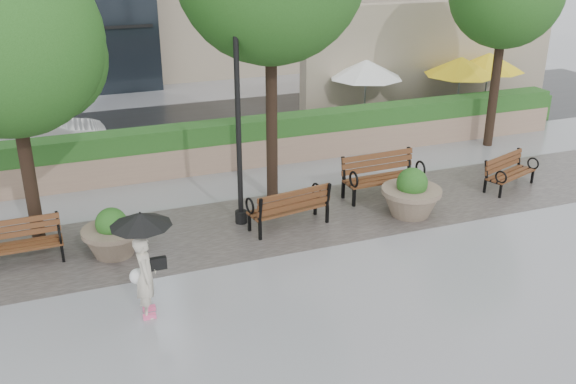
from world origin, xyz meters
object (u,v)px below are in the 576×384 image
object	(u,v)px
bench_2	(289,215)
pedestrian	(144,254)
planter_right	(411,197)
car_right	(37,136)
bench_4	(509,179)
bench_3	(382,185)
lamppost	(239,140)
bench_1	(20,252)
planter_left	(113,237)

from	to	relation	value
bench_2	pedestrian	distance (m)	4.45
planter_right	car_right	size ratio (longest dim) A/B	0.35
bench_4	car_right	xyz separation A→B (m)	(-11.52, 7.02, 0.41)
bench_3	lamppost	world-z (taller)	lamppost
bench_1	pedestrian	world-z (taller)	pedestrian
bench_3	car_right	world-z (taller)	car_right
bench_2	planter_left	distance (m)	3.92
planter_left	lamppost	xyz separation A→B (m)	(2.96, 0.55, 1.61)
pedestrian	planter_right	bearing A→B (deg)	-64.69
planter_left	car_right	xyz separation A→B (m)	(-1.33, 7.12, 0.25)
bench_1	bench_2	xyz separation A→B (m)	(5.76, -0.33, 0.02)
bench_2	pedestrian	size ratio (longest dim) A/B	1.00
planter_left	bench_1	bearing A→B (deg)	171.56
bench_3	car_right	size ratio (longest dim) A/B	0.51
pedestrian	bench_4	bearing A→B (deg)	-67.14
bench_1	bench_4	world-z (taller)	bench_1
planter_left	planter_right	xyz separation A→B (m)	(6.87, -0.47, 0.05)
bench_3	car_right	distance (m)	10.29
lamppost	planter_right	bearing A→B (deg)	-14.62
car_right	bench_2	bearing A→B (deg)	-144.86
bench_1	bench_4	distance (m)	12.04
lamppost	car_right	distance (m)	7.96
bench_3	planter_right	bearing A→B (deg)	-88.41
planter_right	bench_1	bearing A→B (deg)	175.14
lamppost	car_right	world-z (taller)	lamppost
bench_2	lamppost	xyz separation A→B (m)	(-0.96, 0.61, 1.73)
bench_1	bench_3	xyz separation A→B (m)	(8.63, 0.52, 0.05)
bench_1	bench_2	distance (m)	5.77
bench_3	planter_left	xyz separation A→B (m)	(-6.78, -0.80, 0.09)
bench_2	car_right	distance (m)	8.89
lamppost	bench_3	bearing A→B (deg)	3.64
lamppost	pedestrian	xyz separation A→B (m)	(-2.66, -3.04, -0.83)
bench_1	pedestrian	size ratio (longest dim) A/B	0.88
bench_1	car_right	xyz separation A→B (m)	(0.52, 6.84, 0.40)
planter_right	lamppost	world-z (taller)	lamppost
bench_4	planter_right	distance (m)	3.38
lamppost	pedestrian	world-z (taller)	lamppost
bench_2	pedestrian	bearing A→B (deg)	24.61
planter_right	car_right	distance (m)	11.17
planter_right	planter_left	bearing A→B (deg)	176.10
planter_left	pedestrian	size ratio (longest dim) A/B	0.65
bench_2	planter_right	distance (m)	2.98
bench_1	lamppost	bearing A→B (deg)	2.28
car_right	pedestrian	xyz separation A→B (m)	(1.63, -9.61, 0.52)
planter_right	lamppost	distance (m)	4.33
planter_left	car_right	bearing A→B (deg)	100.56
planter_left	planter_right	bearing A→B (deg)	-3.90
bench_3	planter_right	size ratio (longest dim) A/B	1.46
bench_4	planter_left	xyz separation A→B (m)	(-10.20, -0.10, 0.16)
bench_1	bench_3	distance (m)	8.64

